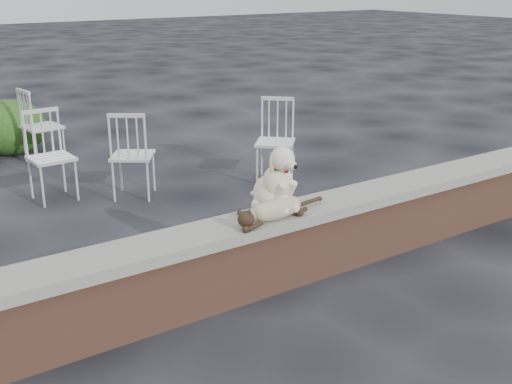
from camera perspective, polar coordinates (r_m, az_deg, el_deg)
ground at (r=4.98m, az=3.06°, el=-7.87°), size 60.00×60.00×0.00m
brick_wall at (r=4.88m, az=3.11°, el=-5.25°), size 6.00×0.30×0.50m
capstone at (r=4.76m, az=3.17°, el=-2.07°), size 6.20×0.40×0.08m
dog at (r=4.64m, az=1.47°, el=1.33°), size 0.38×0.48×0.53m
cat at (r=4.54m, az=1.73°, el=-1.46°), size 1.02×0.32×0.17m
chair_c at (r=6.78m, az=-11.08°, el=3.41°), size 0.78×0.78×0.94m
chair_d at (r=7.19m, az=1.74°, el=4.63°), size 0.79×0.79×0.94m
chair_e at (r=8.38m, az=-18.75°, el=5.70°), size 0.63×0.63×0.94m
chair_a at (r=6.89m, az=-18.03°, el=3.07°), size 0.59×0.59×0.94m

